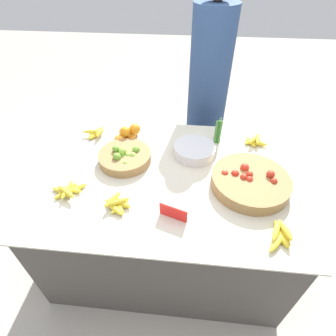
% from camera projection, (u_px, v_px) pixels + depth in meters
% --- Properties ---
extents(ground_plane, '(12.00, 12.00, 0.00)m').
position_uv_depth(ground_plane, '(168.00, 242.00, 2.15)').
color(ground_plane, '#ADA599').
extents(market_table, '(1.58, 1.17, 0.76)m').
position_uv_depth(market_table, '(168.00, 212.00, 1.90)').
color(market_table, '#4C4742').
rests_on(market_table, ground_plane).
extents(lime_bowl, '(0.34, 0.34, 0.10)m').
position_uv_depth(lime_bowl, '(125.00, 157.00, 1.72)').
color(lime_bowl, olive).
rests_on(lime_bowl, market_table).
extents(tomato_basket, '(0.46, 0.46, 0.11)m').
position_uv_depth(tomato_basket, '(250.00, 181.00, 1.54)').
color(tomato_basket, olive).
rests_on(tomato_basket, market_table).
extents(orange_pile, '(0.18, 0.21, 0.13)m').
position_uv_depth(orange_pile, '(128.00, 134.00, 1.89)').
color(orange_pile, orange).
rests_on(orange_pile, market_table).
extents(metal_bowl, '(0.28, 0.28, 0.07)m').
position_uv_depth(metal_bowl, '(194.00, 150.00, 1.77)').
color(metal_bowl, silver).
rests_on(metal_bowl, market_table).
extents(price_sign, '(0.15, 0.06, 0.08)m').
position_uv_depth(price_sign, '(173.00, 213.00, 1.37)').
color(price_sign, red).
rests_on(price_sign, market_table).
extents(veg_bundle, '(0.05, 0.06, 0.18)m').
position_uv_depth(veg_bundle, '(218.00, 132.00, 1.84)').
color(veg_bundle, '#428438').
rests_on(veg_bundle, market_table).
extents(banana_bunch_front_left, '(0.17, 0.14, 0.06)m').
position_uv_depth(banana_bunch_front_left, '(255.00, 141.00, 1.87)').
color(banana_bunch_front_left, yellow).
rests_on(banana_bunch_front_left, market_table).
extents(banana_bunch_front_right, '(0.16, 0.16, 0.06)m').
position_uv_depth(banana_bunch_front_right, '(96.00, 133.00, 1.95)').
color(banana_bunch_front_right, yellow).
rests_on(banana_bunch_front_right, market_table).
extents(banana_bunch_front_center, '(0.17, 0.16, 0.06)m').
position_uv_depth(banana_bunch_front_center, '(117.00, 204.00, 1.44)').
color(banana_bunch_front_center, yellow).
rests_on(banana_bunch_front_center, market_table).
extents(banana_bunch_back_center, '(0.21, 0.16, 0.05)m').
position_uv_depth(banana_bunch_back_center, '(68.00, 190.00, 1.51)').
color(banana_bunch_back_center, yellow).
rests_on(banana_bunch_back_center, market_table).
extents(banana_bunch_middle_right, '(0.13, 0.20, 0.06)m').
position_uv_depth(banana_bunch_middle_right, '(281.00, 235.00, 1.28)').
color(banana_bunch_middle_right, yellow).
rests_on(banana_bunch_middle_right, market_table).
extents(vendor_person, '(0.34, 0.34, 1.73)m').
position_uv_depth(vendor_person, '(207.00, 98.00, 2.34)').
color(vendor_person, navy).
rests_on(vendor_person, ground_plane).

